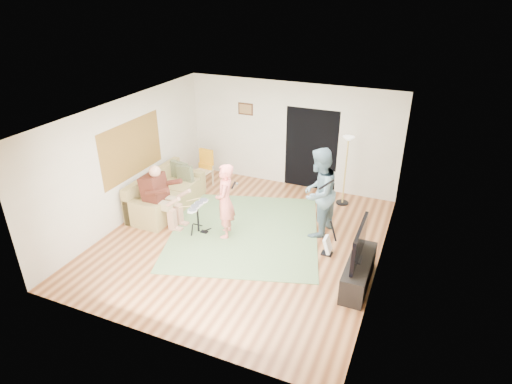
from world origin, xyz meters
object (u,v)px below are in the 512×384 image
singer (225,201)px  guitarist (318,193)px  dining_chair (204,174)px  tv_cabinet (358,272)px  torchiere_lamp (347,159)px  sofa (164,197)px  drum_kit (198,220)px  television (359,243)px  guitar_spare (328,245)px

singer → guitarist: size_ratio=0.84×
dining_chair → tv_cabinet: dining_chair is taller
guitarist → torchiere_lamp: size_ratio=1.13×
sofa → tv_cabinet: (4.80, -1.09, -0.04)m
drum_kit → television: bearing=-7.3°
tv_cabinet → sofa: bearing=167.2°
guitarist → guitar_spare: bearing=41.2°
torchiere_lamp → tv_cabinet: 3.23m
singer → dining_chair: size_ratio=1.65×
torchiere_lamp → television: torchiere_lamp is taller
television → guitar_spare: bearing=134.4°
sofa → guitar_spare: (4.07, -0.40, -0.07)m
guitar_spare → tv_cabinet: 1.00m
sofa → singer: bearing=-15.8°
singer → guitarist: bearing=96.7°
guitarist → television: 1.78m
drum_kit → tv_cabinet: (3.50, -0.44, -0.05)m
singer → guitarist: (1.73, 0.83, 0.15)m
dining_chair → television: size_ratio=0.87×
sofa → guitarist: size_ratio=1.11×
guitar_spare → television: 1.15m
sofa → guitarist: 3.71m
torchiere_lamp → tv_cabinet: (0.94, -2.96, -0.92)m
dining_chair → torchiere_lamp: bearing=13.3°
torchiere_lamp → dining_chair: 3.70m
tv_cabinet → television: (-0.05, 0.00, 0.60)m
tv_cabinet → guitar_spare: bearing=136.5°
guitar_spare → torchiere_lamp: 2.47m
guitar_spare → dining_chair: bearing=154.3°
guitarist → dining_chair: 3.59m
guitar_spare → dining_chair: (-3.79, 1.82, 0.13)m
sofa → television: size_ratio=1.89×
dining_chair → television: (4.46, -2.51, 0.50)m
tv_cabinet → television: television is taller
drum_kit → television: size_ratio=0.61×
drum_kit → singer: singer is taller
guitar_spare → dining_chair: size_ratio=0.79×
dining_chair → singer: bearing=-44.3°
tv_cabinet → torchiere_lamp: bearing=107.6°
drum_kit → guitarist: (2.34, 0.94, 0.66)m
guitar_spare → dining_chair: dining_chair is taller
drum_kit → guitar_spare: 2.79m
torchiere_lamp → television: (0.89, -2.96, -0.32)m
dining_chair → television: bearing=-23.2°
dining_chair → tv_cabinet: 5.16m
sofa → guitar_spare: bearing=-5.6°
sofa → dining_chair: bearing=78.7°
guitar_spare → tv_cabinet: guitar_spare is taller
drum_kit → guitarist: size_ratio=0.36×
singer → dining_chair: singer is taller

